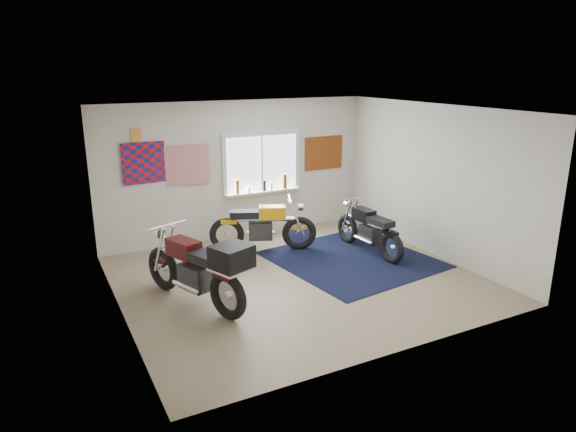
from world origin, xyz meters
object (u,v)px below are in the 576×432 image
navy_rug (352,259)px  black_chrome_bike (369,231)px  yellow_triumph (263,227)px  maroon_tourer (200,269)px

navy_rug → black_chrome_bike: (0.48, 0.18, 0.41)m
yellow_triumph → maroon_tourer: bearing=-111.9°
black_chrome_bike → maroon_tourer: size_ratio=0.87×
yellow_triumph → black_chrome_bike: bearing=-7.5°
yellow_triumph → maroon_tourer: (-1.76, -1.74, 0.13)m
maroon_tourer → yellow_triumph: bearing=-66.4°
yellow_triumph → black_chrome_bike: size_ratio=1.02×
navy_rug → maroon_tourer: maroon_tourer is taller
maroon_tourer → black_chrome_bike: bearing=-99.1°
black_chrome_bike → maroon_tourer: 3.52m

